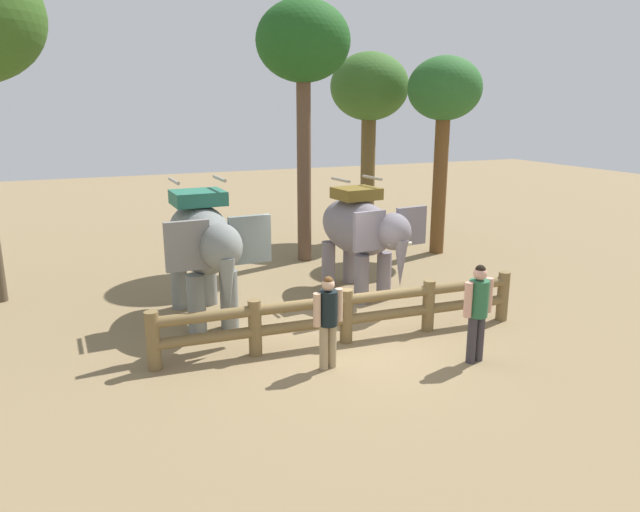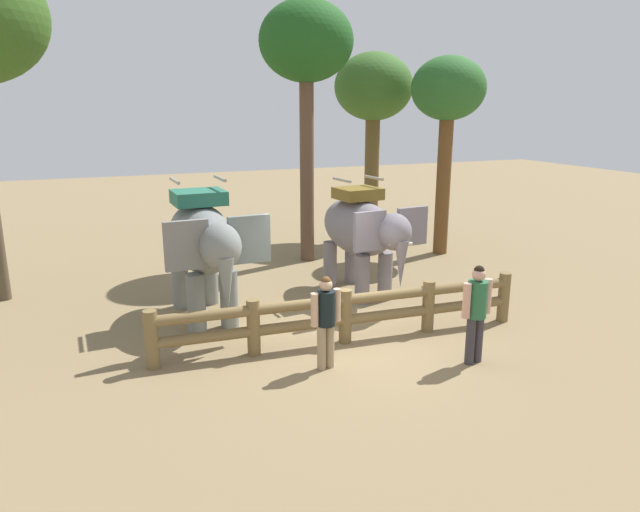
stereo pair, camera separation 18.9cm
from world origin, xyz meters
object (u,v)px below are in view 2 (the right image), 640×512
at_px(elephant_near_left, 203,243).
at_px(tree_back_center, 306,48).
at_px(log_fence, 345,312).
at_px(tourist_man_in_blue, 477,307).
at_px(tree_far_left, 448,96).
at_px(tourist_woman_in_black, 326,316).
at_px(tree_far_right, 373,92).
at_px(elephant_center, 362,231).

height_order(elephant_near_left, tree_back_center, tree_back_center).
height_order(log_fence, tourist_man_in_blue, tourist_man_in_blue).
xyz_separation_m(tourist_man_in_blue, tree_far_left, (3.87, 6.91, 3.62)).
distance_m(elephant_near_left, tourist_woman_in_black, 3.47).
relative_size(tree_back_center, tree_far_right, 1.18).
distance_m(tourist_man_in_blue, tree_far_left, 8.71).
bearing_deg(tree_far_right, log_fence, -119.89).
height_order(tourist_woman_in_black, tree_far_left, tree_far_left).
distance_m(log_fence, tourist_man_in_blue, 2.44).
height_order(elephant_near_left, elephant_center, elephant_near_left).
distance_m(tree_far_left, tree_back_center, 4.32).
bearing_deg(tree_far_left, tourist_woman_in_black, -136.04).
bearing_deg(tree_far_right, tree_far_left, -70.46).
relative_size(elephant_center, tree_far_right, 0.54).
bearing_deg(tree_back_center, tourist_man_in_blue, -88.53).
bearing_deg(elephant_center, elephant_near_left, -175.18).
xyz_separation_m(elephant_near_left, tourist_woman_in_black, (1.43, -3.08, -0.72)).
xyz_separation_m(log_fence, tourist_woman_in_black, (-0.78, -0.90, 0.35)).
distance_m(tourist_woman_in_black, tourist_man_in_blue, 2.62).
distance_m(tree_back_center, tree_far_right, 3.82).
relative_size(tourist_man_in_blue, tree_far_right, 0.29).
xyz_separation_m(elephant_near_left, tree_far_right, (6.81, 5.83, 3.13)).
xyz_separation_m(elephant_center, tourist_man_in_blue, (0.17, -4.17, -0.54)).
bearing_deg(log_fence, elephant_center, 58.09).
bearing_deg(tree_back_center, tree_far_right, 32.88).
height_order(log_fence, tourist_woman_in_black, tourist_woman_in_black).
bearing_deg(tourist_man_in_blue, tree_far_left, 60.77).
bearing_deg(tree_far_right, tourist_man_in_blue, -106.58).
relative_size(log_fence, tree_back_center, 1.02).
distance_m(log_fence, elephant_center, 3.09).
distance_m(elephant_center, tourist_man_in_blue, 4.21).
height_order(tourist_man_in_blue, tree_back_center, tree_back_center).
bearing_deg(tree_far_left, elephant_near_left, -158.60).
xyz_separation_m(elephant_near_left, tree_back_center, (3.73, 3.84, 4.21)).
relative_size(tree_far_left, tree_far_right, 0.95).
xyz_separation_m(tree_far_left, tree_back_center, (-4.06, 0.78, 1.24)).
distance_m(tree_far_left, tree_far_right, 2.95).
bearing_deg(tree_back_center, log_fence, -104.20).
xyz_separation_m(elephant_near_left, tourist_man_in_blue, (3.93, -3.85, -0.65)).
distance_m(log_fence, tree_far_left, 8.66).
xyz_separation_m(elephant_center, tree_far_right, (3.05, 5.51, 3.24)).
bearing_deg(tourist_woman_in_black, tourist_man_in_blue, -17.17).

